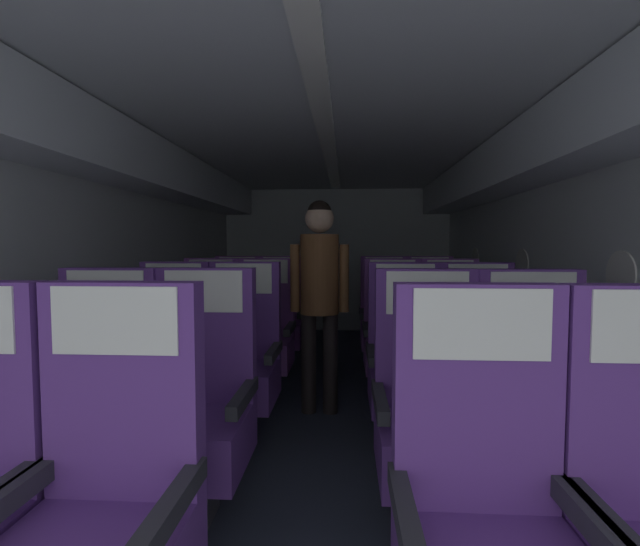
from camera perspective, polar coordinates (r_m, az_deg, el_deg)
name	(u,v)px	position (r m, az deg, el deg)	size (l,w,h in m)	color
ground	(325,419)	(3.40, 0.65, -18.04)	(3.51, 7.17, 0.02)	#2D3342
fuselage_shell	(327,205)	(3.42, 0.88, 8.60)	(3.39, 6.82, 2.11)	silver
seat_a_left_aisle	(102,520)	(1.54, -25.92, -26.33)	(0.50, 0.51, 1.13)	#38383D
seat_a_right_window	(488,534)	(1.44, 20.55, -28.60)	(0.50, 0.51, 1.13)	#38383D
seat_b_left_window	(98,409)	(2.41, -26.35, -15.18)	(0.50, 0.51, 1.13)	#38383D
seat_b_left_aisle	(199,409)	(2.25, -15.12, -16.33)	(0.50, 0.51, 1.13)	#38383D
seat_b_right_aisle	(538,419)	(2.28, 25.94, -16.29)	(0.50, 0.51, 1.13)	#38383D
seat_b_right_window	(429,415)	(2.17, 13.69, -17.11)	(0.50, 0.51, 1.13)	#38383D
seat_c_left_window	(169,362)	(3.15, -18.54, -10.61)	(0.50, 0.51, 1.13)	#38383D
seat_c_left_aisle	(241,362)	(3.03, -9.96, -11.06)	(0.50, 0.51, 1.13)	#38383D
seat_c_right_aisle	(480,366)	(3.07, 19.65, -11.02)	(0.50, 0.51, 1.13)	#38383D
seat_c_right_window	(406,365)	(2.96, 10.88, -11.42)	(0.50, 0.51, 1.13)	#38383D
seat_d_left_window	(208,336)	(3.92, -13.99, -7.76)	(0.50, 0.51, 1.13)	#38383D
seat_d_left_aisle	(264,337)	(3.82, -7.11, -8.00)	(0.50, 0.51, 1.13)	#38383D
seat_d_right_aisle	(452,339)	(3.85, 16.35, -8.02)	(0.50, 0.51, 1.13)	#38383D
seat_d_right_window	(393,338)	(3.79, 9.24, -8.09)	(0.50, 0.51, 1.13)	#38383D
seat_e_left_window	(235,320)	(4.72, -10.69, -5.82)	(0.50, 0.51, 1.13)	#38383D
seat_e_left_aisle	(280,320)	(4.64, -5.05, -5.95)	(0.50, 0.51, 1.13)	#38383D
seat_e_right_aisle	(431,321)	(4.69, 13.87, -5.93)	(0.50, 0.51, 1.13)	#38383D
seat_e_right_window	(384,321)	(4.60, 8.15, -6.04)	(0.50, 0.51, 1.13)	#38383D
flight_attendant	(319,284)	(3.29, -0.07, -1.35)	(0.43, 0.28, 1.56)	black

